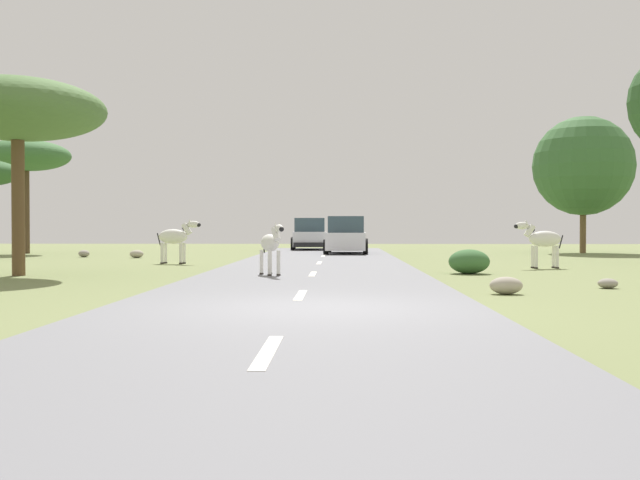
# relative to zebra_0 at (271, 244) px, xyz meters

# --- Properties ---
(ground_plane) EXTENTS (90.00, 90.00, 0.00)m
(ground_plane) POSITION_rel_zebra_0_xyz_m (1.43, -7.52, -0.86)
(ground_plane) COLOR olive
(road) EXTENTS (6.00, 64.00, 0.05)m
(road) POSITION_rel_zebra_0_xyz_m (1.06, -7.52, -0.84)
(road) COLOR slate
(road) RESTS_ON ground_plane
(lane_markings) EXTENTS (0.16, 56.00, 0.01)m
(lane_markings) POSITION_rel_zebra_0_xyz_m (1.06, -8.52, -0.81)
(lane_markings) COLOR silver
(lane_markings) RESTS_ON road
(zebra_0) EXTENTS (0.83, 1.35, 1.37)m
(zebra_0) POSITION_rel_zebra_0_xyz_m (0.00, 0.00, 0.00)
(zebra_0) COLOR silver
(zebra_0) RESTS_ON road
(zebra_1) EXTENTS (1.65, 0.66, 1.57)m
(zebra_1) POSITION_rel_zebra_0_xyz_m (-4.00, 6.75, 0.07)
(zebra_1) COLOR silver
(zebra_1) RESTS_ON ground_plane
(zebra_2) EXTENTS (1.60, 0.56, 1.51)m
(zebra_2) POSITION_rel_zebra_0_xyz_m (8.09, 4.21, 0.04)
(zebra_2) COLOR silver
(zebra_2) RESTS_ON ground_plane
(car_0) EXTENTS (2.15, 4.40, 1.74)m
(car_0) POSITION_rel_zebra_0_xyz_m (2.08, 15.71, -0.02)
(car_0) COLOR silver
(car_0) RESTS_ON road
(car_1) EXTENTS (2.18, 4.42, 1.74)m
(car_1) POSITION_rel_zebra_0_xyz_m (0.07, 21.90, -0.02)
(car_1) COLOR silver
(car_1) RESTS_ON road
(tree_1) EXTENTS (4.94, 4.94, 6.81)m
(tree_1) POSITION_rel_zebra_0_xyz_m (13.91, 18.08, 3.47)
(tree_1) COLOR brown
(tree_1) RESTS_ON ground_plane
(tree_2) EXTENTS (4.59, 4.59, 5.20)m
(tree_2) POSITION_rel_zebra_0_xyz_m (-6.75, 0.39, 3.50)
(tree_2) COLOR brown
(tree_2) RESTS_ON ground_plane
(tree_3) EXTENTS (4.28, 4.28, 5.53)m
(tree_3) POSITION_rel_zebra_0_xyz_m (-13.55, 16.47, 3.87)
(tree_3) COLOR #4C3823
(tree_3) RESTS_ON ground_plane
(bush_2) EXTENTS (1.13, 1.01, 0.68)m
(bush_2) POSITION_rel_zebra_0_xyz_m (5.34, 1.48, -0.53)
(bush_2) COLOR #386633
(bush_2) RESTS_ON ground_plane
(rock_0) EXTENTS (0.57, 0.48, 0.33)m
(rock_0) POSITION_rel_zebra_0_xyz_m (-6.73, 11.56, -0.70)
(rock_0) COLOR #A89E8C
(rock_0) RESTS_ON ground_plane
(rock_1) EXTENTS (0.41, 0.37, 0.21)m
(rock_1) POSITION_rel_zebra_0_xyz_m (7.40, -3.26, -0.76)
(rock_1) COLOR gray
(rock_1) RESTS_ON ground_plane
(rock_2) EXTENTS (0.46, 0.49, 0.31)m
(rock_2) POSITION_rel_zebra_0_xyz_m (-9.22, 12.31, -0.71)
(rock_2) COLOR gray
(rock_2) RESTS_ON ground_plane
(rock_3) EXTENTS (0.63, 0.46, 0.34)m
(rock_3) POSITION_rel_zebra_0_xyz_m (4.96, -4.68, -0.70)
(rock_3) COLOR #A89E8C
(rock_3) RESTS_ON ground_plane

